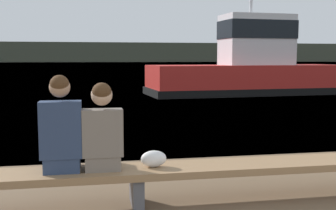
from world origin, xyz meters
The scene contains 7 objects.
water_surface centered at (0.00, 125.27, 0.00)m, with size 240.00×240.00×0.00m, color #426B8E.
far_shoreline centered at (0.00, 163.36, 3.66)m, with size 600.00×12.00×7.33m, color #424738.
bench_main centered at (-1.15, 3.24, 0.35)m, with size 6.37×0.54×0.42m.
person_left centered at (-1.95, 3.24, 0.87)m, with size 0.43×0.43×1.03m.
person_right centered at (-1.52, 3.24, 0.84)m, with size 0.43×0.44×0.95m.
shopping_bag centered at (-0.95, 3.26, 0.51)m, with size 0.29×0.16×0.18m.
tugboat_red centered at (5.47, 16.77, 1.12)m, with size 9.17×3.63×6.17m.
Camera 1 is at (-1.64, -1.28, 1.63)m, focal length 45.00 mm.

